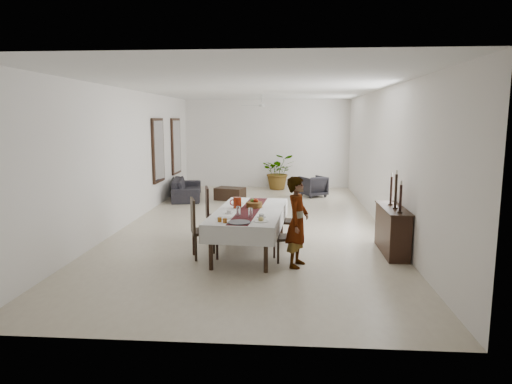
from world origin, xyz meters
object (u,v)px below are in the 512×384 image
object	(u,v)px
sideboard_body	(392,231)
red_pitcher	(237,203)
woman	(297,222)
dining_table_top	(249,212)
sofa	(187,189)

from	to	relation	value
sideboard_body	red_pitcher	bearing A→B (deg)	178.15
red_pitcher	woman	distance (m)	1.54
dining_table_top	woman	world-z (taller)	woman
dining_table_top	woman	xyz separation A→B (m)	(0.89, -0.85, 0.01)
dining_table_top	red_pitcher	world-z (taller)	red_pitcher
dining_table_top	sideboard_body	distance (m)	2.71
woman	dining_table_top	bearing A→B (deg)	63.09
dining_table_top	red_pitcher	bearing A→B (deg)	149.04
red_pitcher	sofa	xyz separation A→B (m)	(-2.25, 5.51, -0.59)
dining_table_top	red_pitcher	xyz separation A→B (m)	(-0.25, 0.18, 0.14)
red_pitcher	sofa	size ratio (longest dim) A/B	0.10
woman	sofa	world-z (taller)	woman
red_pitcher	sideboard_body	xyz separation A→B (m)	(2.94, -0.09, -0.48)
sideboard_body	sofa	xyz separation A→B (m)	(-5.18, 5.61, -0.11)
woman	sideboard_body	distance (m)	2.05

